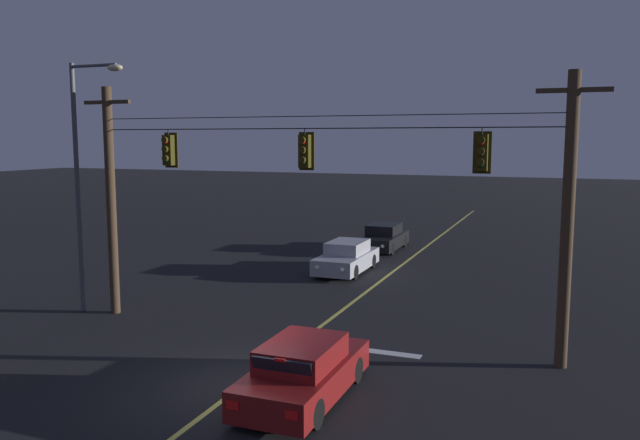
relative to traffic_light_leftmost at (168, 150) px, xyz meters
The scene contains 11 objects.
ground_plane 8.46m from the traffic_light_leftmost, 41.08° to the right, with size 180.00×180.00×0.00m, color black.
lane_centre_stripe 9.50m from the traffic_light_leftmost, 51.46° to the left, with size 0.14×60.00×0.01m, color #D1C64C.
stop_bar_paint 8.73m from the traffic_light_leftmost, ahead, with size 3.40×0.36×0.01m, color silver.
signal_span_assembly 5.06m from the traffic_light_leftmost, ahead, with size 16.10×0.32×7.63m.
traffic_light_leftmost is the anchor object (origin of this frame).
traffic_light_left_inner 4.71m from the traffic_light_leftmost, ahead, with size 0.48×0.41×1.22m.
traffic_light_centre 9.75m from the traffic_light_leftmost, ahead, with size 0.48×0.41×1.22m.
car_waiting_near_lane 9.21m from the traffic_light_leftmost, 33.75° to the right, with size 1.80×4.33×1.39m.
car_oncoming_lead 10.85m from the traffic_light_leftmost, 72.76° to the left, with size 1.80×4.42×1.39m.
car_oncoming_trailing 16.38m from the traffic_light_leftmost, 79.47° to the left, with size 1.80×4.42×1.39m.
street_lamp_corner 3.28m from the traffic_light_leftmost, behind, with size 2.11×0.30×8.41m.
Camera 1 is at (7.08, -12.93, 5.93)m, focal length 35.52 mm.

